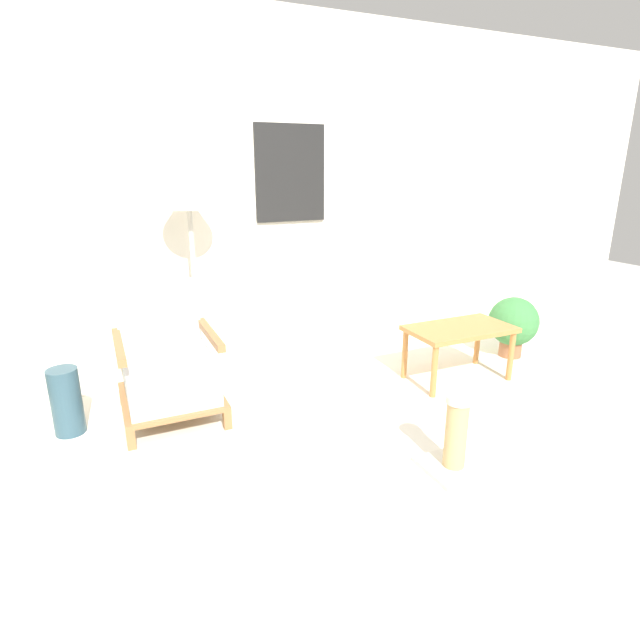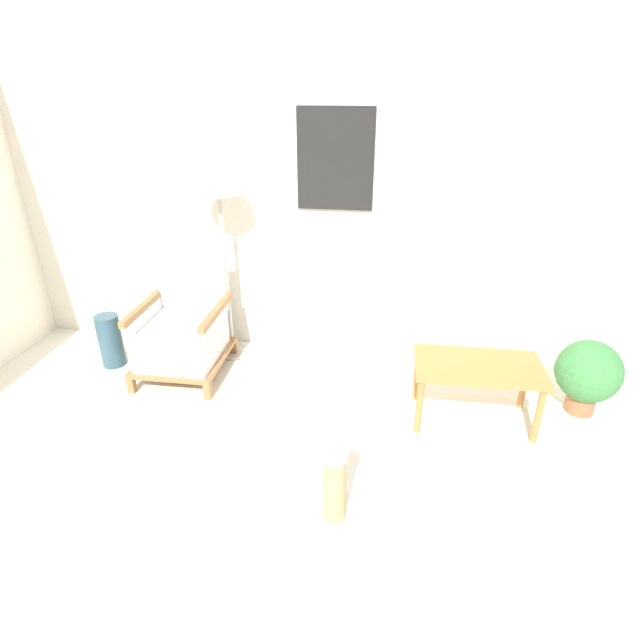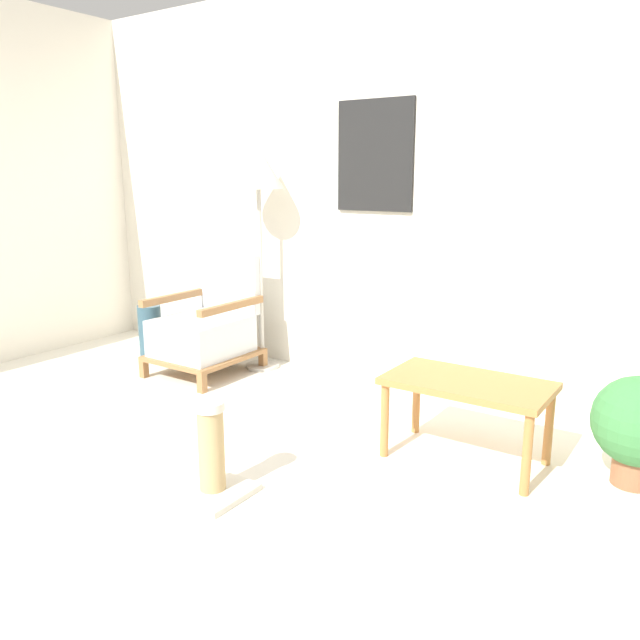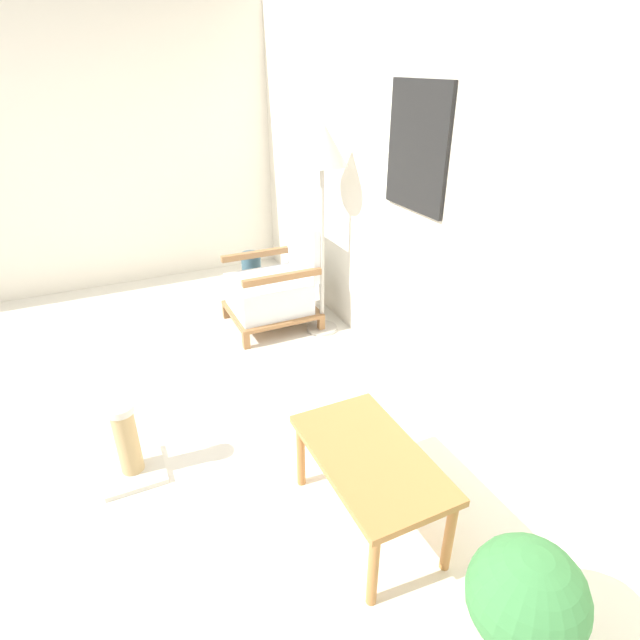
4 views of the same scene
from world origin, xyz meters
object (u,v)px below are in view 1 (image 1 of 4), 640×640
(floor_lamp, at_px, (188,198))
(potted_plant, at_px, (513,323))
(scratching_post, at_px, (455,443))
(armchair, at_px, (168,368))
(vase, at_px, (66,401))
(coffee_table, at_px, (459,334))

(floor_lamp, xyz_separation_m, potted_plant, (2.61, -0.45, -1.10))
(potted_plant, bearing_deg, scratching_post, -143.10)
(armchair, distance_m, floor_lamp, 1.15)
(floor_lamp, xyz_separation_m, vase, (-0.89, -0.30, -1.19))
(armchair, xyz_separation_m, potted_plant, (2.88, -0.14, -0.03))
(scratching_post, bearing_deg, floor_lamp, 122.57)
(armchair, distance_m, scratching_post, 1.87)
(potted_plant, bearing_deg, coffee_table, -165.28)
(armchair, distance_m, coffee_table, 2.15)
(armchair, bearing_deg, floor_lamp, 48.61)
(floor_lamp, distance_m, vase, 1.52)
(armchair, height_order, floor_lamp, floor_lamp)
(vase, xyz_separation_m, scratching_post, (1.93, -1.33, -0.05))
(floor_lamp, xyz_separation_m, scratching_post, (1.04, -1.63, -1.23))
(armchair, height_order, scratching_post, armchair)
(armchair, height_order, coffee_table, armchair)
(floor_lamp, bearing_deg, scratching_post, -57.43)
(vase, bearing_deg, floor_lamp, 18.67)
(floor_lamp, height_order, vase, floor_lamp)
(coffee_table, xyz_separation_m, potted_plant, (0.76, 0.20, -0.07))
(potted_plant, distance_m, scratching_post, 1.97)
(armchair, distance_m, vase, 0.63)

